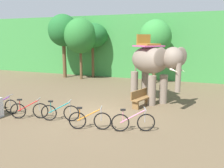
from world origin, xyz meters
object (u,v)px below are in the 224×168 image
(tree_center_left, at_px, (93,36))
(bike_pink, at_px, (133,122))
(bike_red, at_px, (29,110))
(bike_teal, at_px, (60,112))
(bike_purple, at_px, (2,106))
(wooden_bench, at_px, (141,98))
(tree_far_left, at_px, (80,36))
(bike_orange, at_px, (90,120))
(elephant, at_px, (152,63))
(tree_far_right, at_px, (155,38))
(tree_right, at_px, (63,31))

(tree_center_left, distance_m, bike_pink, 13.57)
(bike_red, xyz_separation_m, bike_teal, (1.47, 0.24, 0.00))
(bike_purple, xyz_separation_m, wooden_bench, (5.92, 3.57, 0.09))
(tree_far_left, height_order, wooden_bench, tree_far_left)
(bike_red, xyz_separation_m, wooden_bench, (4.19, 3.69, 0.09))
(bike_orange, xyz_separation_m, bike_pink, (1.65, 0.43, 0.00))
(elephant, relative_size, wooden_bench, 2.43)
(tree_far_left, relative_size, tree_center_left, 1.07)
(tree_center_left, bearing_deg, bike_teal, -71.03)
(bike_orange, distance_m, wooden_bench, 4.00)
(bike_teal, distance_m, wooden_bench, 4.39)
(bike_red, distance_m, bike_teal, 1.49)
(tree_far_right, bearing_deg, bike_purple, -116.53)
(wooden_bench, bearing_deg, elephant, 75.35)
(tree_right, distance_m, tree_far_right, 8.26)
(elephant, height_order, bike_red, elephant)
(tree_right, xyz_separation_m, bike_purple, (3.04, -10.26, -3.82))
(tree_right, height_order, tree_far_right, tree_right)
(bike_teal, bearing_deg, tree_far_left, 113.96)
(bike_red, bearing_deg, bike_purple, 176.11)
(tree_right, bearing_deg, bike_purple, -73.50)
(elephant, xyz_separation_m, bike_orange, (-1.37, -5.02, -1.82))
(bike_pink, bearing_deg, bike_purple, -178.70)
(tree_far_right, bearing_deg, wooden_bench, -83.99)
(wooden_bench, bearing_deg, bike_orange, -105.49)
(bike_pink, bearing_deg, tree_center_left, 122.77)
(tree_far_left, bearing_deg, elephant, -35.47)
(tree_right, xyz_separation_m, bike_orange, (7.89, -10.54, -3.82))
(tree_center_left, bearing_deg, bike_red, -78.31)
(tree_right, distance_m, bike_pink, 14.42)
(bike_purple, xyz_separation_m, bike_red, (1.73, -0.12, 0.00))
(bike_teal, xyz_separation_m, bike_pink, (3.31, 0.02, 0.00))
(bike_purple, height_order, bike_teal, same)
(tree_far_left, bearing_deg, tree_far_right, 3.31)
(tree_center_left, distance_m, bike_red, 12.04)
(elephant, bearing_deg, bike_purple, -142.70)
(bike_teal, relative_size, bike_pink, 1.03)
(tree_far_right, distance_m, bike_purple, 12.07)
(tree_far_left, bearing_deg, wooden_bench, -42.24)
(tree_right, bearing_deg, bike_pink, -46.64)
(bike_orange, relative_size, bike_pink, 1.03)
(wooden_bench, bearing_deg, tree_far_right, 96.01)
(tree_right, distance_m, bike_purple, 11.36)
(tree_right, relative_size, bike_teal, 3.45)
(bike_purple, height_order, bike_red, same)
(bike_orange, bearing_deg, tree_far_left, 120.43)
(bike_purple, bearing_deg, tree_far_right, 63.47)
(tree_far_right, xyz_separation_m, bike_orange, (-0.35, -10.69, -3.20))
(tree_center_left, relative_size, tree_far_right, 0.98)
(bike_teal, bearing_deg, elephant, 56.76)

